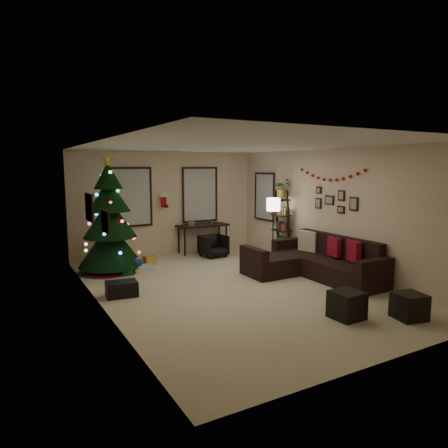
{
  "coord_description": "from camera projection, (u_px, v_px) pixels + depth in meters",
  "views": [
    {
      "loc": [
        -3.91,
        -6.55,
        2.3
      ],
      "look_at": [
        0.1,
        0.6,
        1.15
      ],
      "focal_mm": 32.69,
      "sensor_mm": 36.0,
      "label": 1
    }
  ],
  "objects": [
    {
      "name": "floor",
      "position": [
        235.0,
        287.0,
        7.87
      ],
      "size": [
        7.0,
        7.0,
        0.0
      ],
      "primitive_type": "plane",
      "color": "beige",
      "rests_on": "ground"
    },
    {
      "name": "ceiling",
      "position": [
        235.0,
        145.0,
        7.5
      ],
      "size": [
        7.0,
        7.0,
        0.0
      ],
      "primitive_type": "plane",
      "rotation": [
        3.14,
        0.0,
        0.0
      ],
      "color": "white",
      "rests_on": "floor"
    },
    {
      "name": "wall_back",
      "position": [
        167.0,
        203.0,
        10.71
      ],
      "size": [
        5.0,
        0.0,
        5.0
      ],
      "primitive_type": "plane",
      "rotation": [
        1.57,
        0.0,
        0.0
      ],
      "color": "beige",
      "rests_on": "floor"
    },
    {
      "name": "wall_front",
      "position": [
        391.0,
        251.0,
        4.66
      ],
      "size": [
        5.0,
        0.0,
        5.0
      ],
      "primitive_type": "plane",
      "rotation": [
        -1.57,
        0.0,
        0.0
      ],
      "color": "beige",
      "rests_on": "floor"
    },
    {
      "name": "wall_left",
      "position": [
        100.0,
        227.0,
        6.48
      ],
      "size": [
        0.0,
        7.0,
        7.0
      ],
      "primitive_type": "plane",
      "rotation": [
        1.57,
        0.0,
        1.57
      ],
      "color": "beige",
      "rests_on": "floor"
    },
    {
      "name": "wall_right",
      "position": [
        333.0,
        211.0,
        8.9
      ],
      "size": [
        0.0,
        7.0,
        7.0
      ],
      "primitive_type": "plane",
      "rotation": [
        1.57,
        0.0,
        -1.57
      ],
      "color": "beige",
      "rests_on": "floor"
    },
    {
      "name": "window_back_left",
      "position": [
        131.0,
        197.0,
        10.2
      ],
      "size": [
        1.05,
        0.06,
        1.5
      ],
      "color": "#728CB2",
      "rests_on": "wall_back"
    },
    {
      "name": "window_back_right",
      "position": [
        200.0,
        195.0,
        11.12
      ],
      "size": [
        1.05,
        0.06,
        1.5
      ],
      "color": "#728CB2",
      "rests_on": "wall_back"
    },
    {
      "name": "window_right_wall",
      "position": [
        265.0,
        197.0,
        11.07
      ],
      "size": [
        0.06,
        0.9,
        1.3
      ],
      "color": "#728CB2",
      "rests_on": "wall_right"
    },
    {
      "name": "christmas_tree",
      "position": [
        110.0,
        223.0,
        8.92
      ],
      "size": [
        1.4,
        1.4,
        2.61
      ],
      "rotation": [
        0.0,
        0.0,
        0.23
      ],
      "color": "black",
      "rests_on": "floor"
    },
    {
      "name": "presents",
      "position": [
        130.0,
        266.0,
        9.1
      ],
      "size": [
        1.5,
        1.01,
        0.3
      ],
      "rotation": [
        0.0,
        0.0,
        0.19
      ],
      "color": "navy",
      "rests_on": "floor"
    },
    {
      "name": "sofa",
      "position": [
        314.0,
        263.0,
        8.6
      ],
      "size": [
        1.85,
        2.69,
        0.86
      ],
      "color": "black",
      "rests_on": "floor"
    },
    {
      "name": "pillow_red_a",
      "position": [
        354.0,
        251.0,
        8.08
      ],
      "size": [
        0.25,
        0.44,
        0.42
      ],
      "primitive_type": "cube",
      "rotation": [
        0.0,
        0.0,
        -0.35
      ],
      "color": "maroon",
      "rests_on": "sofa"
    },
    {
      "name": "pillow_red_b",
      "position": [
        334.0,
        247.0,
        8.54
      ],
      "size": [
        0.2,
        0.41,
        0.4
      ],
      "primitive_type": "cube",
      "rotation": [
        0.0,
        0.0,
        -0.24
      ],
      "color": "maroon",
      "rests_on": "sofa"
    },
    {
      "name": "pillow_cream",
      "position": [
        308.0,
        241.0,
        9.25
      ],
      "size": [
        0.25,
        0.47,
        0.45
      ],
      "primitive_type": "cube",
      "rotation": [
        0.0,
        0.0,
        0.27
      ],
      "color": "beige",
      "rests_on": "sofa"
    },
    {
      "name": "ottoman_near",
      "position": [
        347.0,
        305.0,
        6.22
      ],
      "size": [
        0.45,
        0.45,
        0.42
      ],
      "primitive_type": "cube",
      "rotation": [
        0.0,
        0.0,
        0.02
      ],
      "color": "black",
      "rests_on": "floor"
    },
    {
      "name": "ottoman_far",
      "position": [
        409.0,
        306.0,
        6.2
      ],
      "size": [
        0.5,
        0.5,
        0.4
      ],
      "primitive_type": "cube",
      "rotation": [
        0.0,
        0.0,
        -0.22
      ],
      "color": "black",
      "rests_on": "floor"
    },
    {
      "name": "desk",
      "position": [
        203.0,
        228.0,
        11.0
      ],
      "size": [
        1.41,
        0.5,
        0.76
      ],
      "color": "black",
      "rests_on": "floor"
    },
    {
      "name": "desk_chair",
      "position": [
        213.0,
        246.0,
        10.49
      ],
      "size": [
        0.6,
        0.57,
        0.58
      ],
      "primitive_type": "imported",
      "rotation": [
        0.0,
        0.0,
        0.08
      ],
      "color": "black",
      "rests_on": "floor"
    },
    {
      "name": "bookshelf",
      "position": [
        282.0,
        226.0,
        10.2
      ],
      "size": [
        0.3,
        0.51,
        1.74
      ],
      "color": "black",
      "rests_on": "floor"
    },
    {
      "name": "potted_plant",
      "position": [
        282.0,
        185.0,
        10.09
      ],
      "size": [
        0.61,
        0.56,
        0.58
      ],
      "primitive_type": "imported",
      "rotation": [
        0.0,
        0.0,
        0.24
      ],
      "color": "#4C4C4C",
      "rests_on": "bookshelf"
    },
    {
      "name": "floor_lamp",
      "position": [
        273.0,
        209.0,
        9.89
      ],
      "size": [
        0.33,
        0.33,
        1.55
      ],
      "rotation": [
        0.0,
        0.0,
        -0.14
      ],
      "color": "black",
      "rests_on": "floor"
    },
    {
      "name": "art_map",
      "position": [
        89.0,
        208.0,
        7.22
      ],
      "size": [
        0.04,
        0.6,
        0.5
      ],
      "color": "black",
      "rests_on": "wall_left"
    },
    {
      "name": "art_abstract",
      "position": [
        105.0,
        222.0,
        6.22
      ],
      "size": [
        0.04,
        0.45,
        0.35
      ],
      "color": "black",
      "rests_on": "wall_left"
    },
    {
      "name": "gallery",
      "position": [
        335.0,
        201.0,
        8.79
      ],
      "size": [
        0.03,
        1.25,
        0.54
      ],
      "color": "black",
      "rests_on": "wall_right"
    },
    {
      "name": "garland",
      "position": [
        330.0,
        175.0,
        8.83
      ],
      "size": [
        0.08,
        1.9,
        0.3
      ],
      "primitive_type": null,
      "color": "#A5140C",
      "rests_on": "wall_right"
    },
    {
      "name": "stocking_left",
      "position": [
        164.0,
        200.0,
        10.5
      ],
      "size": [
        0.2,
        0.05,
        0.36
      ],
      "color": "#990F0C",
      "rests_on": "wall_back"
    },
    {
      "name": "stocking_right",
      "position": [
        172.0,
        202.0,
        10.89
      ],
      "size": [
        0.2,
        0.05,
        0.36
      ],
      "color": "#990F0C",
      "rests_on": "wall_back"
    },
    {
      "name": "storage_bin",
      "position": [
        122.0,
        289.0,
        7.29
      ],
      "size": [
        0.58,
        0.42,
        0.27
      ],
      "primitive_type": "cube",
      "rotation": [
        0.0,
        0.0,
        -0.11
      ],
      "color": "black",
      "rests_on": "floor"
    }
  ]
}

